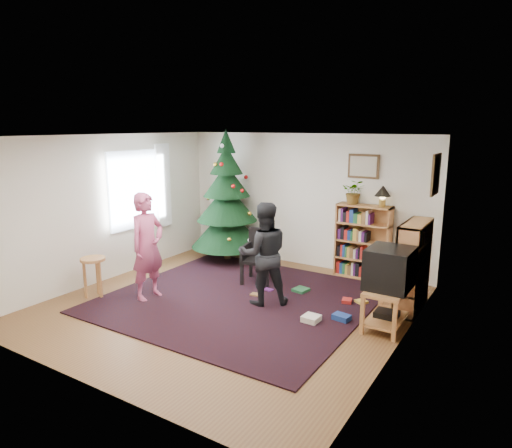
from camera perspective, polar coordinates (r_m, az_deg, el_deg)
The scene contains 23 objects.
floor at distance 6.95m, azimuth -3.55°, elevation -10.17°, with size 5.00×5.00×0.00m, color brown.
ceiling at distance 6.42m, azimuth -3.85°, elevation 10.92°, with size 5.00×5.00×0.00m, color white.
wall_back at distance 8.69m, azimuth 5.92°, elevation 2.95°, with size 5.00×0.02×2.50m, color silver.
wall_front at distance 4.83m, azimuth -21.24°, elevation -5.44°, with size 5.00×0.02×2.50m, color silver.
wall_left at distance 8.25m, azimuth -17.98°, elevation 1.92°, with size 0.02×5.00×2.50m, color silver.
wall_right at distance 5.54m, azimuth 17.89°, elevation -2.96°, with size 0.02×5.00×2.50m, color silver.
rug at distance 7.17m, azimuth -2.15°, elevation -9.33°, with size 3.80×3.60×0.02m, color black.
window_pane at distance 8.59m, azimuth -14.92°, elevation 4.18°, with size 0.04×1.20×1.40m, color silver.
curtain at distance 9.05m, azimuth -11.52°, elevation 4.74°, with size 0.06×0.35×1.60m, color white.
picture_back at distance 8.15m, azimuth 13.29°, elevation 7.04°, with size 0.55×0.03×0.42m.
picture_right at distance 7.12m, azimuth 21.56°, elevation 5.79°, with size 0.03×0.50×0.60m.
christmas_tree at distance 8.99m, azimuth -3.65°, elevation 2.18°, with size 1.42×1.42×2.58m.
bookshelf_back at distance 8.20m, azimuth 13.21°, elevation -2.05°, with size 0.95×0.30×1.30m.
bookshelf_right at distance 7.01m, azimuth 19.05°, elevation -4.87°, with size 0.30×0.95×1.30m.
tv_stand at distance 6.40m, azimuth 16.10°, elevation -9.55°, with size 0.47×0.85×0.55m.
crt_tv at distance 6.24m, azimuth 16.35°, elevation -5.31°, with size 0.57×0.62×0.54m.
armchair at distance 7.80m, azimuth 0.71°, elevation -3.77°, with size 0.60×0.61×0.92m.
stool at distance 7.56m, azimuth -19.67°, elevation -5.05°, with size 0.38×0.38×0.63m.
person_standing at distance 7.17m, azimuth -13.41°, elevation -2.75°, with size 0.61×0.40×1.67m, color #B3476D.
person_by_chair at distance 6.76m, azimuth 0.98°, elevation -3.77°, with size 0.76×0.59×1.56m, color black.
potted_plant at distance 8.10m, azimuth 12.16°, elevation 3.95°, with size 0.38×0.33×0.43m, color gray.
table_lamp at distance 7.95m, azimuth 15.57°, elevation 3.83°, with size 0.27×0.27×0.36m.
floor_clutter at distance 7.05m, azimuth 6.88°, elevation -9.55°, with size 1.73×1.21×0.08m.
Camera 1 is at (3.74, -5.22, 2.65)m, focal length 32.00 mm.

